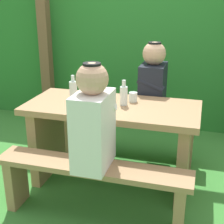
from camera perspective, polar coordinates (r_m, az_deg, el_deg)
name	(u,v)px	position (r m, az deg, el deg)	size (l,w,h in m)	color
ground_plane	(112,181)	(2.93, 0.00, -12.04)	(12.00, 12.00, 0.00)	#3A8334
hedge_backdrop	(151,54)	(4.33, 6.77, 10.02)	(6.40, 0.89, 1.63)	#27752A
pergola_post_left	(45,41)	(4.08, -11.65, 12.02)	(0.12, 0.12, 2.03)	brown
picnic_table	(112,130)	(2.71, 0.00, -3.25)	(1.40, 0.64, 0.71)	#9E7A51
bench_near	(92,180)	(2.36, -3.50, -11.85)	(1.40, 0.24, 0.44)	#9E7A51
bench_far	(126,127)	(3.23, 2.50, -2.62)	(1.40, 0.24, 0.44)	#9E7A51
person_white_shirt	(93,121)	(2.15, -3.32, -1.50)	(0.25, 0.35, 0.72)	white
person_black_coat	(153,84)	(3.03, 7.17, 4.84)	(0.25, 0.35, 0.72)	black
drinking_glass	(133,97)	(2.70, 3.71, 2.64)	(0.07, 0.07, 0.08)	silver
bottle_left	(73,90)	(2.73, -6.80, 3.79)	(0.07, 0.07, 0.22)	silver
bottle_right	(124,95)	(2.60, 2.06, 3.01)	(0.06, 0.06, 0.21)	silver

